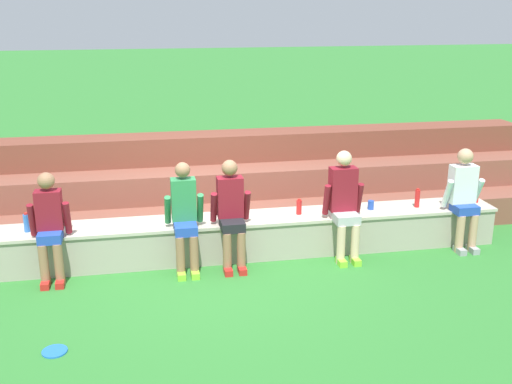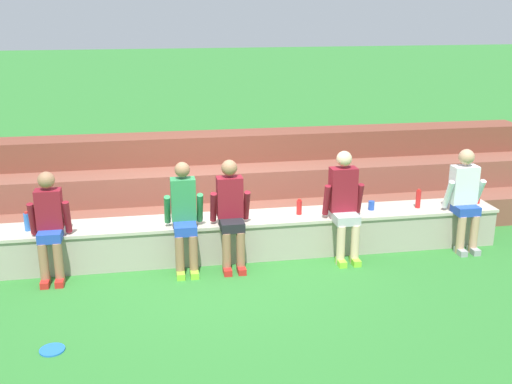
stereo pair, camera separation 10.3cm
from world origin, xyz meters
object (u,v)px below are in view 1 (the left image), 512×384
person_far_left (50,225)px  water_bottle_mid_right (27,223)px  person_far_right (464,196)px  water_bottle_mid_left (417,198)px  person_left_of_center (185,215)px  water_bottle_center_gap (299,207)px  water_bottle_near_right (476,194)px  frisbee (55,351)px  plastic_cup_right_end (371,205)px  person_center (231,211)px  person_right_of_center (344,202)px

person_far_left → water_bottle_mid_right: bearing=134.9°
person_far_right → water_bottle_mid_left: bearing=152.1°
person_left_of_center → water_bottle_center_gap: bearing=11.5°
water_bottle_near_right → water_bottle_mid_right: 6.12m
water_bottle_center_gap → frisbee: 3.68m
water_bottle_mid_right → frisbee: (0.51, -2.05, -0.64)m
person_far_left → water_bottle_mid_left: 4.89m
water_bottle_mid_right → water_bottle_mid_left: (5.20, -0.01, 0.01)m
person_far_left → frisbee: size_ratio=5.47×
water_bottle_mid_right → plastic_cup_right_end: bearing=0.2°
person_center → water_bottle_center_gap: person_center is taller
person_right_of_center → water_bottle_mid_left: bearing=14.4°
person_center → water_bottle_near_right: size_ratio=5.08×
person_far_right → water_bottle_mid_right: (-5.74, 0.30, -0.10)m
water_bottle_mid_right → person_far_right: bearing=-3.0°
water_bottle_near_right → frisbee: water_bottle_near_right is taller
person_center → person_right_of_center: bearing=-0.3°
person_left_of_center → person_right_of_center: (2.09, 0.00, 0.04)m
water_bottle_mid_left → water_bottle_center_gap: size_ratio=1.25×
water_bottle_near_right → water_bottle_center_gap: (-2.62, -0.02, -0.03)m
plastic_cup_right_end → water_bottle_mid_left: bearing=-2.4°
person_left_of_center → frisbee: size_ratio=5.63×
person_far_right → water_bottle_near_right: bearing=40.4°
person_center → water_bottle_mid_right: 2.55m
person_center → water_bottle_center_gap: (0.97, 0.31, -0.10)m
water_bottle_mid_left → plastic_cup_right_end: size_ratio=2.19×
person_far_right → water_bottle_mid_left: 0.62m
water_bottle_near_right → water_bottle_mid_left: (-0.92, -0.04, -0.00)m
person_center → frisbee: bearing=-139.2°
person_right_of_center → person_far_right: person_right_of_center is taller
water_bottle_mid_left → water_bottle_center_gap: water_bottle_mid_left is taller
water_bottle_mid_left → water_bottle_mid_right: bearing=179.8°
person_far_right → frisbee: 5.56m
person_right_of_center → water_bottle_mid_right: bearing=175.5°
person_right_of_center → water_bottle_near_right: (2.09, 0.34, -0.11)m
water_bottle_mid_right → water_bottle_mid_left: 5.20m
person_right_of_center → frisbee: 4.00m
person_far_left → water_bottle_mid_left: person_far_left is taller
person_far_right → person_left_of_center: bearing=-179.8°
water_bottle_near_right → frisbee: size_ratio=1.11×
person_left_of_center → person_far_right: 3.80m
person_left_of_center → plastic_cup_right_end: (2.59, 0.33, -0.13)m
person_right_of_center → frisbee: person_right_of_center is taller
person_center → water_bottle_mid_right: bearing=173.1°
plastic_cup_right_end → water_bottle_near_right: bearing=0.5°
person_left_of_center → person_far_right: person_far_right is taller
water_bottle_mid_left → water_bottle_near_right: bearing=2.6°
person_far_left → person_far_right: person_far_right is taller
water_bottle_center_gap → water_bottle_near_right: bearing=0.5°
water_bottle_mid_right → person_left_of_center: bearing=-9.2°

